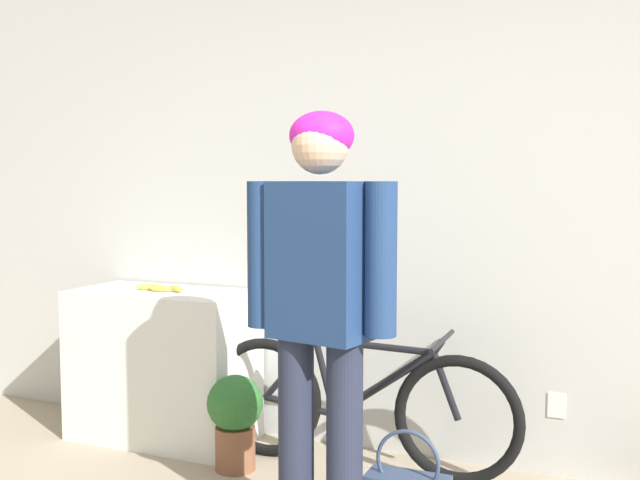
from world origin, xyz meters
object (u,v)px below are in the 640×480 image
Objects in this scene: person at (320,289)px; bicycle at (357,404)px; banana at (160,288)px; potted_plant at (235,416)px.

person is 1.02m from bicycle.
banana is (-1.26, 0.74, -0.17)m from person.
person is 1.47m from banana.
banana reaches higher than potted_plant.
person is 1.12m from potted_plant.
potted_plant is at bearing -21.17° from banana.
bicycle is 1.25m from banana.
bicycle reaches higher than potted_plant.
bicycle is 3.42× the size of potted_plant.
potted_plant is (0.59, -0.23, -0.57)m from banana.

